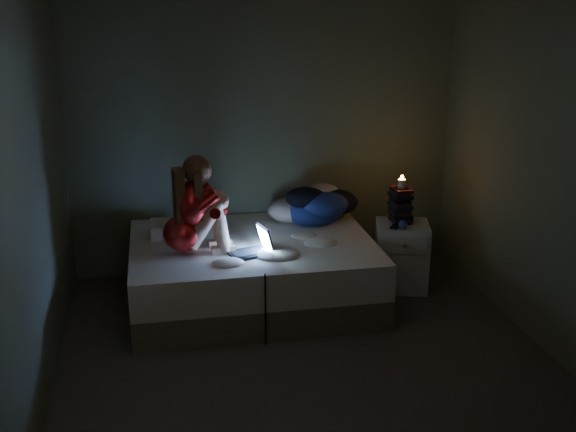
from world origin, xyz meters
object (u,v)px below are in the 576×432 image
object	(u,v)px
woman	(182,206)
nightstand	(401,256)
phone	(399,227)
bed	(253,272)
laptop	(249,241)
candle	(402,181)

from	to	relation	value
woman	nightstand	size ratio (longest dim) A/B	1.33
phone	nightstand	bearing A→B (deg)	68.75
bed	woman	size ratio (longest dim) A/B	2.52
laptop	bed	bearing A→B (deg)	62.11
laptop	candle	xyz separation A→B (m)	(1.42, 0.41, 0.31)
nightstand	phone	distance (m)	0.33
nightstand	laptop	bearing A→B (deg)	-151.26
bed	nightstand	size ratio (longest dim) A/B	3.35
bed	phone	bearing A→B (deg)	-1.76
bed	phone	world-z (taller)	phone
bed	candle	distance (m)	1.53
laptop	phone	bearing A→B (deg)	-4.72
woman	laptop	distance (m)	0.60
bed	nightstand	world-z (taller)	nightstand
woman	candle	xyz separation A→B (m)	(1.93, 0.29, 0.02)
laptop	candle	distance (m)	1.51
bed	laptop	distance (m)	0.50
candle	phone	distance (m)	0.41
woman	candle	world-z (taller)	woman
woman	phone	size ratio (longest dim) A/B	5.79
woman	laptop	size ratio (longest dim) A/B	2.44
bed	phone	xyz separation A→B (m)	(1.29, -0.04, 0.33)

